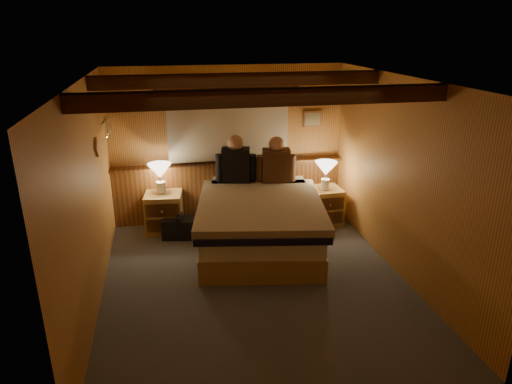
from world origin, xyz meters
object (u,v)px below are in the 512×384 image
object	(u,v)px
person_left	(236,163)
person_right	(276,163)
lamp_right	(326,170)
bed	(260,222)
duffel_bag	(180,227)
nightstand_right	(323,206)
nightstand_left	(164,212)
lamp_left	(160,173)

from	to	relation	value
person_left	person_right	distance (m)	0.60
lamp_right	person_right	xyz separation A→B (m)	(-0.75, 0.12, 0.12)
bed	duffel_bag	world-z (taller)	bed
nightstand_right	person_right	xyz separation A→B (m)	(-0.76, 0.08, 0.72)
lamp_right	person_right	bearing A→B (deg)	171.20
person_left	nightstand_right	bearing A→B (deg)	3.78
lamp_right	duffel_bag	world-z (taller)	lamp_right
nightstand_right	person_left	xyz separation A→B (m)	(-1.35, 0.19, 0.73)
nightstand_left	lamp_right	size ratio (longest dim) A/B	1.34
nightstand_left	person_left	world-z (taller)	person_left
nightstand_left	person_right	size ratio (longest dim) A/B	0.82
lamp_left	bed	bearing A→B (deg)	-33.78
person_left	duffel_bag	size ratio (longest dim) A/B	1.38
lamp_right	person_right	size ratio (longest dim) A/B	0.62
bed	lamp_right	size ratio (longest dim) A/B	5.34
nightstand_right	person_left	size ratio (longest dim) A/B	0.78
bed	lamp_left	bearing A→B (deg)	156.22
person_right	bed	bearing A→B (deg)	-111.34
person_right	duffel_bag	distance (m)	1.71
person_right	duffel_bag	xyz separation A→B (m)	(-1.48, -0.14, -0.85)
lamp_right	person_right	distance (m)	0.77
bed	nightstand_right	world-z (taller)	bed
nightstand_right	duffel_bag	bearing A→B (deg)	179.46
bed	lamp_left	size ratio (longest dim) A/B	5.22
lamp_right	person_left	distance (m)	1.37
bed	lamp_right	xyz separation A→B (m)	(1.14, 0.58, 0.51)
person_left	duffel_bag	distance (m)	1.26
bed	nightstand_left	size ratio (longest dim) A/B	4.00
lamp_left	person_right	size ratio (longest dim) A/B	0.63
nightstand_left	duffel_bag	size ratio (longest dim) A/B	1.10
nightstand_right	person_right	bearing A→B (deg)	171.96
person_left	person_right	size ratio (longest dim) A/B	1.03
lamp_left	lamp_right	distance (m)	2.48
lamp_left	person_right	bearing A→B (deg)	-6.21
person_right	duffel_bag	bearing A→B (deg)	-166.35
nightstand_left	duffel_bag	bearing A→B (deg)	-47.52
lamp_left	duffel_bag	world-z (taller)	lamp_left
duffel_bag	nightstand_left	bearing A→B (deg)	136.38
duffel_bag	lamp_right	bearing A→B (deg)	11.24
bed	person_right	bearing A→B (deg)	70.60
bed	lamp_left	distance (m)	1.68
lamp_left	duffel_bag	xyz separation A→B (m)	(0.23, -0.33, -0.76)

